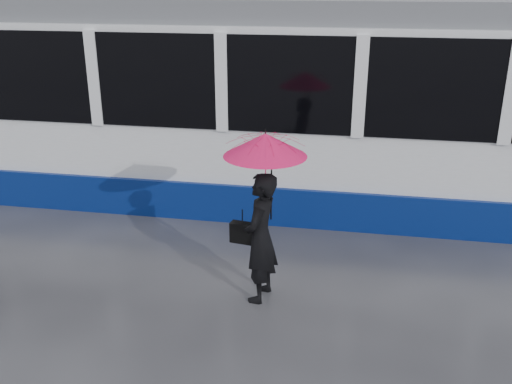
# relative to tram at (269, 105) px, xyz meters

# --- Properties ---
(ground) EXTENTS (90.00, 90.00, 0.00)m
(ground) POSITION_rel_tram_xyz_m (0.48, -2.50, -1.64)
(ground) COLOR #2A2A2F
(ground) RESTS_ON ground
(rails) EXTENTS (34.00, 1.51, 0.02)m
(rails) POSITION_rel_tram_xyz_m (0.48, -0.00, -1.63)
(rails) COLOR #3F3D38
(rails) RESTS_ON ground
(tram) EXTENTS (26.00, 2.56, 3.35)m
(tram) POSITION_rel_tram_xyz_m (0.00, 0.00, 0.00)
(tram) COLOR white
(tram) RESTS_ON ground
(woman) EXTENTS (0.47, 0.64, 1.60)m
(woman) POSITION_rel_tram_xyz_m (0.47, -3.39, -0.84)
(woman) COLOR black
(woman) RESTS_ON ground
(umbrella) EXTENTS (1.08, 1.08, 1.08)m
(umbrella) POSITION_rel_tram_xyz_m (0.52, -3.39, 0.11)
(umbrella) COLOR #FF155A
(umbrella) RESTS_ON ground
(handbag) EXTENTS (0.30, 0.17, 0.43)m
(handbag) POSITION_rel_tram_xyz_m (0.25, -3.37, -0.80)
(handbag) COLOR black
(handbag) RESTS_ON ground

